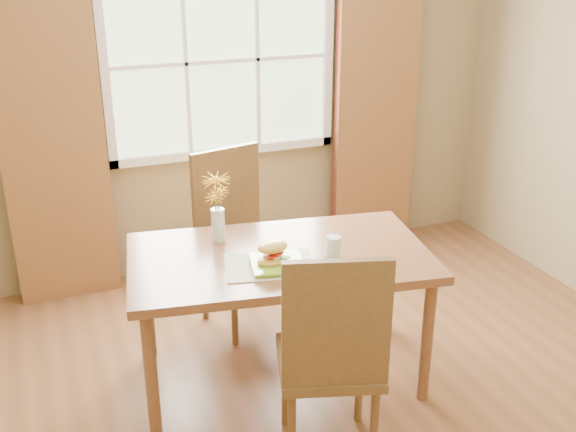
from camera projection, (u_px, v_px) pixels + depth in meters
The scene contains 12 objects.
room at pixel (342, 161), 2.99m from camera, with size 4.24×3.84×2.74m.
window at pixel (222, 61), 4.54m from camera, with size 1.62×0.06×1.32m.
curtain_left at pixel (52, 139), 4.22m from camera, with size 0.65×0.08×2.20m, color maroon.
curtain_right at pixel (376, 108), 5.01m from camera, with size 0.65×0.08×2.20m, color maroon.
dining_table at pixel (280, 267), 3.52m from camera, with size 1.67×1.11×0.75m.
chair_near at pixel (332, 353), 2.93m from camera, with size 0.57×0.57×1.09m.
chair_far at pixel (235, 230), 4.15m from camera, with size 0.55×0.55×1.10m.
placemat at pixel (270, 265), 3.35m from camera, with size 0.45×0.33×0.01m, color beige.
plate at pixel (277, 265), 3.34m from camera, with size 0.26×0.26×0.01m, color #87BE2F.
croissant_sandwich at pixel (273, 253), 3.31m from camera, with size 0.17×0.13×0.12m.
water_glass at pixel (333, 247), 3.43m from camera, with size 0.08×0.08×0.11m.
flower_vase at pixel (217, 201), 3.55m from camera, with size 0.15×0.15×0.37m.
Camera 1 is at (-1.28, -2.57, 2.26)m, focal length 42.00 mm.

